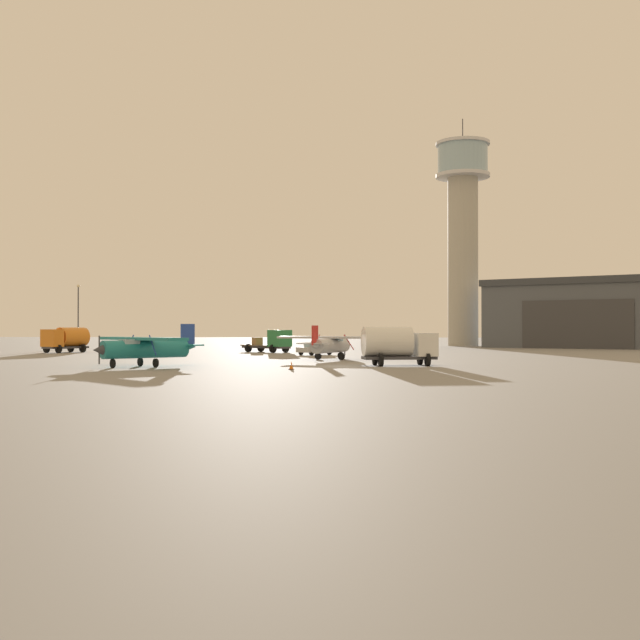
{
  "coord_description": "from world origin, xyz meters",
  "views": [
    {
      "loc": [
        4.45,
        -59.11,
        2.87
      ],
      "look_at": [
        -4.36,
        24.41,
        3.82
      ],
      "focal_mm": 43.62,
      "sensor_mm": 36.0,
      "label": 1
    }
  ],
  "objects_px": {
    "truck_flatbed_green": "(273,342)",
    "car_red": "(389,348)",
    "truck_fuel_tanker_white": "(398,344)",
    "control_tower": "(463,224)",
    "airplane_silver": "(330,344)",
    "truck_fuel_tanker_orange": "(66,338)",
    "light_post_west": "(78,310)",
    "airplane_teal": "(146,347)",
    "car_silver": "(316,348)",
    "traffic_cone_near_left": "(291,366)"
  },
  "relations": [
    {
      "from": "truck_flatbed_green",
      "to": "car_red",
      "type": "xyz_separation_m",
      "value": [
        14.15,
        -6.51,
        -0.57
      ]
    },
    {
      "from": "airplane_silver",
      "to": "truck_fuel_tanker_white",
      "type": "distance_m",
      "value": 12.62
    },
    {
      "from": "truck_fuel_tanker_orange",
      "to": "light_post_west",
      "type": "bearing_deg",
      "value": -133.28
    },
    {
      "from": "car_red",
      "to": "truck_fuel_tanker_white",
      "type": "bearing_deg",
      "value": 43.88
    },
    {
      "from": "car_silver",
      "to": "airplane_silver",
      "type": "bearing_deg",
      "value": 52.77
    },
    {
      "from": "control_tower",
      "to": "truck_fuel_tanker_white",
      "type": "distance_m",
      "value": 74.9
    },
    {
      "from": "airplane_silver",
      "to": "truck_fuel_tanker_white",
      "type": "relative_size",
      "value": 1.77
    },
    {
      "from": "truck_fuel_tanker_orange",
      "to": "airplane_silver",
      "type": "bearing_deg",
      "value": 87.86
    },
    {
      "from": "traffic_cone_near_left",
      "to": "airplane_teal",
      "type": "bearing_deg",
      "value": 165.58
    },
    {
      "from": "airplane_silver",
      "to": "car_silver",
      "type": "relative_size",
      "value": 2.5
    },
    {
      "from": "truck_flatbed_green",
      "to": "traffic_cone_near_left",
      "type": "distance_m",
      "value": 39.83
    },
    {
      "from": "airplane_teal",
      "to": "car_red",
      "type": "xyz_separation_m",
      "value": [
        17.74,
        29.57,
        -0.78
      ]
    },
    {
      "from": "control_tower",
      "to": "car_red",
      "type": "height_order",
      "value": "control_tower"
    },
    {
      "from": "truck_fuel_tanker_white",
      "to": "truck_fuel_tanker_orange",
      "type": "bearing_deg",
      "value": 130.21
    },
    {
      "from": "airplane_silver",
      "to": "light_post_west",
      "type": "bearing_deg",
      "value": 62.8
    },
    {
      "from": "control_tower",
      "to": "traffic_cone_near_left",
      "type": "distance_m",
      "value": 82.92
    },
    {
      "from": "airplane_silver",
      "to": "truck_fuel_tanker_orange",
      "type": "height_order",
      "value": "airplane_silver"
    },
    {
      "from": "truck_fuel_tanker_orange",
      "to": "light_post_west",
      "type": "distance_m",
      "value": 25.18
    },
    {
      "from": "airplane_silver",
      "to": "light_post_west",
      "type": "distance_m",
      "value": 59.65
    },
    {
      "from": "airplane_silver",
      "to": "traffic_cone_near_left",
      "type": "distance_m",
      "value": 17.67
    },
    {
      "from": "control_tower",
      "to": "car_silver",
      "type": "xyz_separation_m",
      "value": [
        -19.64,
        -47.95,
        -19.76
      ]
    },
    {
      "from": "truck_fuel_tanker_orange",
      "to": "truck_fuel_tanker_white",
      "type": "height_order",
      "value": "same"
    },
    {
      "from": "car_silver",
      "to": "truck_fuel_tanker_orange",
      "type": "bearing_deg",
      "value": -59.79
    },
    {
      "from": "light_post_west",
      "to": "truck_flatbed_green",
      "type": "bearing_deg",
      "value": -31.43
    },
    {
      "from": "truck_flatbed_green",
      "to": "car_red",
      "type": "bearing_deg",
      "value": 14.38
    },
    {
      "from": "control_tower",
      "to": "car_red",
      "type": "distance_m",
      "value": 51.29
    },
    {
      "from": "airplane_teal",
      "to": "light_post_west",
      "type": "height_order",
      "value": "light_post_west"
    },
    {
      "from": "control_tower",
      "to": "truck_fuel_tanker_orange",
      "type": "relative_size",
      "value": 6.41
    },
    {
      "from": "truck_fuel_tanker_orange",
      "to": "car_red",
      "type": "bearing_deg",
      "value": 111.33
    },
    {
      "from": "control_tower",
      "to": "light_post_west",
      "type": "bearing_deg",
      "value": -162.23
    },
    {
      "from": "light_post_west",
      "to": "car_red",
      "type": "bearing_deg",
      "value": -29.52
    },
    {
      "from": "control_tower",
      "to": "traffic_cone_near_left",
      "type": "height_order",
      "value": "control_tower"
    },
    {
      "from": "airplane_teal",
      "to": "traffic_cone_near_left",
      "type": "height_order",
      "value": "airplane_teal"
    },
    {
      "from": "truck_flatbed_green",
      "to": "truck_fuel_tanker_orange",
      "type": "bearing_deg",
      "value": -134.07
    },
    {
      "from": "control_tower",
      "to": "airplane_teal",
      "type": "height_order",
      "value": "control_tower"
    },
    {
      "from": "control_tower",
      "to": "car_red",
      "type": "xyz_separation_m",
      "value": [
        -11.7,
        -45.86,
        -19.76
      ]
    },
    {
      "from": "truck_flatbed_green",
      "to": "car_silver",
      "type": "distance_m",
      "value": 10.63
    },
    {
      "from": "truck_flatbed_green",
      "to": "car_red",
      "type": "height_order",
      "value": "truck_flatbed_green"
    },
    {
      "from": "control_tower",
      "to": "car_red",
      "type": "relative_size",
      "value": 8.27
    },
    {
      "from": "airplane_silver",
      "to": "truck_fuel_tanker_white",
      "type": "bearing_deg",
      "value": -132.67
    },
    {
      "from": "airplane_teal",
      "to": "light_post_west",
      "type": "bearing_deg",
      "value": -109.01
    },
    {
      "from": "control_tower",
      "to": "truck_fuel_tanker_white",
      "type": "bearing_deg",
      "value": -98.38
    },
    {
      "from": "truck_flatbed_green",
      "to": "light_post_west",
      "type": "height_order",
      "value": "light_post_west"
    },
    {
      "from": "airplane_silver",
      "to": "car_red",
      "type": "xyz_separation_m",
      "value": [
        5.16,
        14.92,
        -0.74
      ]
    },
    {
      "from": "airplane_silver",
      "to": "truck_flatbed_green",
      "type": "bearing_deg",
      "value": 40.2
    },
    {
      "from": "truck_fuel_tanker_orange",
      "to": "truck_flatbed_green",
      "type": "xyz_separation_m",
      "value": [
        24.77,
        2.96,
        -0.39
      ]
    },
    {
      "from": "control_tower",
      "to": "car_silver",
      "type": "bearing_deg",
      "value": -112.27
    },
    {
      "from": "light_post_west",
      "to": "airplane_teal",
      "type": "bearing_deg",
      "value": -62.22
    },
    {
      "from": "car_silver",
      "to": "truck_fuel_tanker_white",
      "type": "bearing_deg",
      "value": 61.42
    },
    {
      "from": "airplane_silver",
      "to": "car_red",
      "type": "distance_m",
      "value": 15.81
    }
  ]
}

